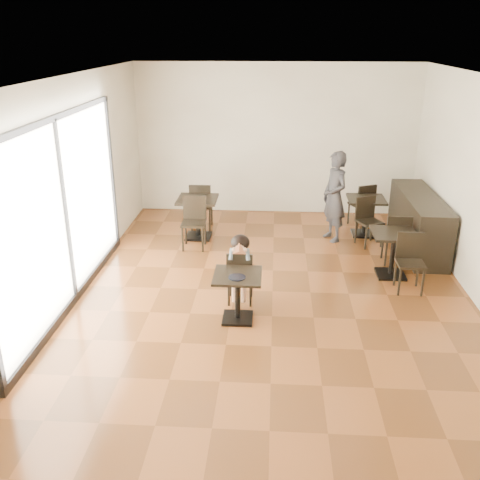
# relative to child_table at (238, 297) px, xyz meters

# --- Properties ---
(floor) EXTENTS (6.00, 8.00, 0.01)m
(floor) POSITION_rel_child_table_xyz_m (0.48, 0.90, -0.35)
(floor) COLOR brown
(floor) RESTS_ON ground
(ceiling) EXTENTS (6.00, 8.00, 0.01)m
(ceiling) POSITION_rel_child_table_xyz_m (0.48, 0.90, 2.85)
(ceiling) COLOR silver
(ceiling) RESTS_ON floor
(wall_back) EXTENTS (6.00, 0.01, 3.20)m
(wall_back) POSITION_rel_child_table_xyz_m (0.48, 4.90, 1.25)
(wall_back) COLOR white
(wall_back) RESTS_ON floor
(wall_front) EXTENTS (6.00, 0.01, 3.20)m
(wall_front) POSITION_rel_child_table_xyz_m (0.48, -3.10, 1.25)
(wall_front) COLOR white
(wall_front) RESTS_ON floor
(wall_left) EXTENTS (0.01, 8.00, 3.20)m
(wall_left) POSITION_rel_child_table_xyz_m (-2.52, 0.90, 1.25)
(wall_left) COLOR white
(wall_left) RESTS_ON floor
(storefront_window) EXTENTS (0.04, 4.50, 2.60)m
(storefront_window) POSITION_rel_child_table_xyz_m (-2.49, 0.40, 1.05)
(storefront_window) COLOR white
(storefront_window) RESTS_ON floor
(child_table) EXTENTS (0.65, 0.65, 0.69)m
(child_table) POSITION_rel_child_table_xyz_m (0.00, 0.00, 0.00)
(child_table) COLOR black
(child_table) RESTS_ON floor
(child_chair) EXTENTS (0.37, 0.37, 0.83)m
(child_chair) POSITION_rel_child_table_xyz_m (0.00, 0.55, 0.07)
(child_chair) COLOR black
(child_chair) RESTS_ON floor
(child) EXTENTS (0.37, 0.52, 1.05)m
(child) POSITION_rel_child_table_xyz_m (0.00, 0.55, 0.18)
(child) COLOR gray
(child) RESTS_ON child_chair
(plate) EXTENTS (0.23, 0.23, 0.01)m
(plate) POSITION_rel_child_table_xyz_m (0.00, -0.10, 0.35)
(plate) COLOR black
(plate) RESTS_ON child_table
(pizza_slice) EXTENTS (0.24, 0.19, 0.06)m
(pizza_slice) POSITION_rel_child_table_xyz_m (0.00, 0.36, 0.56)
(pizza_slice) COLOR tan
(pizza_slice) RESTS_ON child
(adult_patron) EXTENTS (0.63, 0.74, 1.72)m
(adult_patron) POSITION_rel_child_table_xyz_m (1.61, 3.22, 0.52)
(adult_patron) COLOR #35353A
(adult_patron) RESTS_ON floor
(cafe_table_mid) EXTENTS (0.72, 0.72, 0.75)m
(cafe_table_mid) POSITION_rel_child_table_xyz_m (2.42, 1.61, 0.03)
(cafe_table_mid) COLOR black
(cafe_table_mid) RESTS_ON floor
(cafe_table_left) EXTENTS (0.76, 0.76, 0.80)m
(cafe_table_left) POSITION_rel_child_table_xyz_m (-0.99, 3.16, 0.05)
(cafe_table_left) COLOR black
(cafe_table_left) RESTS_ON floor
(cafe_table_back) EXTENTS (0.94, 0.94, 0.75)m
(cafe_table_back) POSITION_rel_child_table_xyz_m (2.26, 3.52, 0.03)
(cafe_table_back) COLOR black
(cafe_table_back) RESTS_ON floor
(chair_mid_a) EXTENTS (0.41, 0.41, 0.91)m
(chair_mid_a) POSITION_rel_child_table_xyz_m (2.58, 2.16, 0.11)
(chair_mid_a) COLOR black
(chair_mid_a) RESTS_ON floor
(chair_mid_b) EXTENTS (0.41, 0.41, 0.91)m
(chair_mid_b) POSITION_rel_child_table_xyz_m (2.58, 1.06, 0.11)
(chair_mid_b) COLOR black
(chair_mid_b) RESTS_ON floor
(chair_left_a) EXTENTS (0.43, 0.43, 0.96)m
(chair_left_a) POSITION_rel_child_table_xyz_m (-0.99, 3.71, 0.13)
(chair_left_a) COLOR black
(chair_left_a) RESTS_ON floor
(chair_left_b) EXTENTS (0.43, 0.43, 0.96)m
(chair_left_b) POSITION_rel_child_table_xyz_m (-0.99, 2.61, 0.13)
(chair_left_b) COLOR black
(chair_left_b) RESTS_ON floor
(chair_back_a) EXTENTS (0.54, 0.54, 0.90)m
(chair_back_a) POSITION_rel_child_table_xyz_m (2.26, 4.07, 0.11)
(chair_back_a) COLOR black
(chair_back_a) RESTS_ON floor
(chair_back_b) EXTENTS (0.54, 0.54, 0.90)m
(chair_back_b) POSITION_rel_child_table_xyz_m (2.26, 2.97, 0.11)
(chair_back_b) COLOR black
(chair_back_b) RESTS_ON floor
(service_counter) EXTENTS (0.60, 2.40, 1.00)m
(service_counter) POSITION_rel_child_table_xyz_m (3.13, 2.90, 0.15)
(service_counter) COLOR black
(service_counter) RESTS_ON floor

